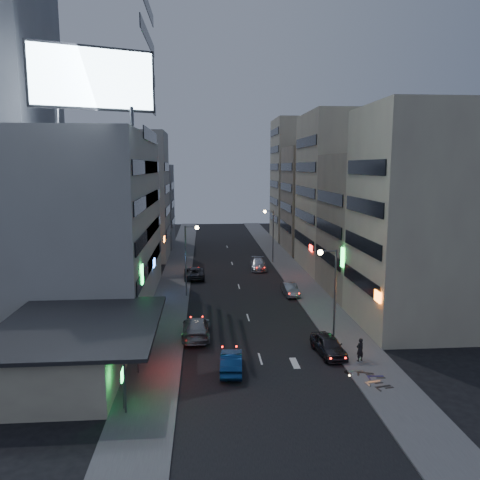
{
  "coord_description": "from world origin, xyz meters",
  "views": [
    {
      "loc": [
        -4.2,
        -29.96,
        14.69
      ],
      "look_at": [
        -0.38,
        19.36,
        6.88
      ],
      "focal_mm": 35.0,
      "sensor_mm": 36.0,
      "label": 1
    }
  ],
  "objects": [
    {
      "name": "street_lamp_right_near",
      "position": [
        5.9,
        6.0,
        5.36
      ],
      "size": [
        1.6,
        0.44,
        8.02
      ],
      "color": "#595B60",
      "rests_on": "sidewalk_right"
    },
    {
      "name": "scooter_silver_b",
      "position": [
        7.13,
        1.18,
        0.64
      ],
      "size": [
        0.63,
        1.71,
        1.03
      ],
      "primitive_type": null,
      "rotation": [
        0.0,
        0.0,
        1.61
      ],
      "color": "#929499",
      "rests_on": "sidewalk_right"
    },
    {
      "name": "parked_car_right_near",
      "position": [
        5.45,
        4.44,
        0.78
      ],
      "size": [
        2.33,
        4.73,
        1.55
      ],
      "primitive_type": "imported",
      "rotation": [
        0.0,
        0.0,
        0.11
      ],
      "color": "#2C2B31",
      "rests_on": "ground"
    },
    {
      "name": "sidewalk_left",
      "position": [
        -8.0,
        30.0,
        0.06
      ],
      "size": [
        4.0,
        120.0,
        0.12
      ],
      "primitive_type": "cube",
      "color": "#4C4C4F",
      "rests_on": "ground"
    },
    {
      "name": "scooter_black_a",
      "position": [
        8.18,
        -1.21,
        0.65
      ],
      "size": [
        0.92,
        1.8,
        1.05
      ],
      "primitive_type": null,
      "rotation": [
        0.0,
        0.0,
        1.78
      ],
      "color": "black",
      "rests_on": "sidewalk_right"
    },
    {
      "name": "far_left_b",
      "position": [
        -16.0,
        58.0,
        7.5
      ],
      "size": [
        12.0,
        10.0,
        15.0
      ],
      "primitive_type": "cube",
      "color": "gray",
      "rests_on": "ground"
    },
    {
      "name": "far_left_a",
      "position": [
        -15.5,
        45.0,
        10.0
      ],
      "size": [
        11.0,
        10.0,
        20.0
      ],
      "primitive_type": "cube",
      "color": "#A6A6A2",
      "rests_on": "ground"
    },
    {
      "name": "far_right_a",
      "position": [
        15.5,
        50.0,
        9.0
      ],
      "size": [
        11.0,
        12.0,
        18.0
      ],
      "primitive_type": "cube",
      "color": "tan",
      "rests_on": "ground"
    },
    {
      "name": "scooter_black_b",
      "position": [
        7.76,
        0.62,
        0.64
      ],
      "size": [
        1.04,
        1.79,
        1.04
      ],
      "primitive_type": null,
      "rotation": [
        0.0,
        0.0,
        1.27
      ],
      "color": "black",
      "rests_on": "sidewalk_right"
    },
    {
      "name": "far_right_b",
      "position": [
        16.0,
        64.0,
        12.0
      ],
      "size": [
        12.0,
        12.0,
        24.0
      ],
      "primitive_type": "cube",
      "color": "beige",
      "rests_on": "ground"
    },
    {
      "name": "street_lamp_left",
      "position": [
        -5.9,
        22.0,
        5.36
      ],
      "size": [
        1.6,
        0.44,
        8.02
      ],
      "color": "#595B60",
      "rests_on": "sidewalk_left"
    },
    {
      "name": "sidewalk_right",
      "position": [
        8.0,
        30.0,
        0.06
      ],
      "size": [
        4.0,
        120.0,
        0.12
      ],
      "primitive_type": "cube",
      "color": "#4C4C4F",
      "rests_on": "ground"
    },
    {
      "name": "white_building",
      "position": [
        -17.0,
        20.0,
        9.0
      ],
      "size": [
        14.0,
        24.0,
        18.0
      ],
      "primitive_type": "cube",
      "color": "#A6A6A2",
      "rests_on": "ground"
    },
    {
      "name": "parked_car_right_mid",
      "position": [
        5.6,
        21.69,
        0.68
      ],
      "size": [
        1.67,
        4.23,
        1.37
      ],
      "primitive_type": "imported",
      "rotation": [
        0.0,
        0.0,
        0.05
      ],
      "color": "#A0A3A8",
      "rests_on": "ground"
    },
    {
      "name": "scooter_silver_a",
      "position": [
        7.74,
        -0.49,
        0.64
      ],
      "size": [
        0.86,
        1.77,
        1.04
      ],
      "primitive_type": null,
      "rotation": [
        0.0,
        0.0,
        1.75
      ],
      "color": "#A4A5AB",
      "rests_on": "sidewalk_right"
    },
    {
      "name": "parked_car_right_far",
      "position": [
        3.51,
        35.46,
        0.76
      ],
      "size": [
        2.45,
        5.38,
        1.53
      ],
      "primitive_type": "imported",
      "rotation": [
        0.0,
        0.0,
        -0.06
      ],
      "color": "#AEB0B7",
      "rests_on": "ground"
    },
    {
      "name": "parked_car_left",
      "position": [
        -5.6,
        30.72,
        0.77
      ],
      "size": [
        2.79,
        5.63,
        1.53
      ],
      "primitive_type": "imported",
      "rotation": [
        0.0,
        0.0,
        3.19
      ],
      "color": "#2B2A30",
      "rests_on": "ground"
    },
    {
      "name": "road_car_blue",
      "position": [
        -2.36,
        1.98,
        0.73
      ],
      "size": [
        1.85,
        4.52,
        1.46
      ],
      "primitive_type": "imported",
      "rotation": [
        0.0,
        0.0,
        3.07
      ],
      "color": "navy",
      "rests_on": "ground"
    },
    {
      "name": "grey_tower",
      "position": [
        -26.0,
        23.0,
        17.0
      ],
      "size": [
        10.0,
        14.0,
        34.0
      ],
      "primitive_type": "cube",
      "color": "gray",
      "rests_on": "ground"
    },
    {
      "name": "road_car_silver",
      "position": [
        -5.0,
        9.09,
        0.84
      ],
      "size": [
        2.38,
        5.82,
        1.69
      ],
      "primitive_type": "imported",
      "rotation": [
        0.0,
        0.0,
        3.14
      ],
      "color": "gray",
      "rests_on": "ground"
    },
    {
      "name": "shophouse_mid",
      "position": [
        15.5,
        22.0,
        8.0
      ],
      "size": [
        11.0,
        12.0,
        16.0
      ],
      "primitive_type": "cube",
      "color": "tan",
      "rests_on": "ground"
    },
    {
      "name": "billboard",
      "position": [
        -12.99,
        9.97,
        21.66
      ],
      "size": [
        9.52,
        3.75,
        6.2
      ],
      "rotation": [
        0.0,
        0.0,
        0.35
      ],
      "color": "#595B60",
      "rests_on": "white_building"
    },
    {
      "name": "food_court",
      "position": [
        -13.9,
        2.0,
        1.98
      ],
      "size": [
        11.0,
        13.0,
        3.88
      ],
      "color": "beige",
      "rests_on": "ground"
    },
    {
      "name": "street_lamp_right_far",
      "position": [
        5.9,
        40.0,
        5.36
      ],
      "size": [
        1.6,
        0.44,
        8.02
      ],
      "color": "#595B60",
      "rests_on": "sidewalk_right"
    },
    {
      "name": "shophouse_near",
      "position": [
        15.0,
        10.5,
        10.0
      ],
      "size": [
        10.0,
        11.0,
        20.0
      ],
      "primitive_type": "cube",
      "color": "beige",
      "rests_on": "ground"
    },
    {
      "name": "person",
      "position": [
        7.43,
        2.78,
        1.01
      ],
      "size": [
        0.77,
        0.65,
        1.78
      ],
      "primitive_type": "imported",
      "rotation": [
        0.0,
        0.0,
        3.56
      ],
      "color": "black",
      "rests_on": "sidewalk_right"
    },
    {
      "name": "scooter_blue",
      "position": [
        8.27,
        0.19,
        0.65
      ],
      "size": [
        0.69,
        1.76,
        1.06
      ],
      "primitive_type": null,
      "rotation": [
        0.0,
        0.0,
        1.51
      ],
      "color": "navy",
      "rests_on": "sidewalk_right"
    },
    {
      "name": "ground",
      "position": [
        0.0,
        0.0,
        0.0
      ],
      "size": [
        180.0,
        180.0,
        0.0
      ],
      "primitive_type": "plane",
      "color": "black",
      "rests_on": "ground"
    },
    {
      "name": "shophouse_far",
      "position": [
        15.0,
        35.0,
        11.0
      ],
      "size": [
        10.0,
        14.0,
        22.0
      ],
      "primitive_type": "cube",
      "color": "beige",
      "rests_on": "ground"
    }
  ]
}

